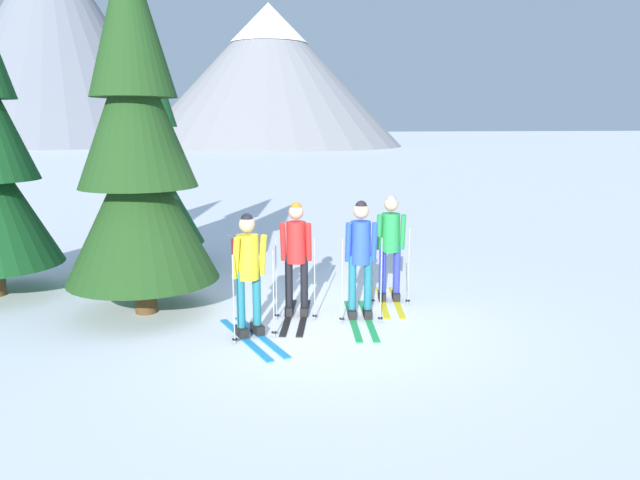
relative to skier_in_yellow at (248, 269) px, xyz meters
The scene contains 8 objects.
ground_plane 1.41m from the skier_in_yellow, 23.91° to the left, with size 400.00×400.00×0.00m, color white.
skier_in_yellow is the anchor object (origin of this frame).
skier_in_red 1.03m from the skier_in_yellow, 40.73° to the left, with size 0.76×1.62×1.66m.
skier_in_blue 1.64m from the skier_in_yellow, 10.57° to the left, with size 0.65×1.79×1.69m.
skier_in_green 2.55m from the skier_in_yellow, 23.77° to the left, with size 0.73×1.66×1.67m.
pine_tree_near 4.74m from the skier_in_yellow, 105.78° to the left, with size 1.87×1.87×4.51m.
pine_tree_far 2.41m from the skier_in_yellow, 135.05° to the left, with size 2.16×2.16×5.21m.
mountain_ridge_distant 73.44m from the skier_in_yellow, 92.75° to the left, with size 57.71×40.91×26.78m.
Camera 1 is at (-1.87, -7.76, 2.72)m, focal length 33.06 mm.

